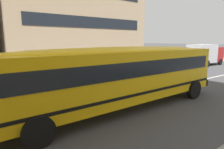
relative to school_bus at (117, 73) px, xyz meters
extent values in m
plane|color=#424244|center=(-2.01, 1.35, -1.79)|extent=(400.00, 400.00, 0.00)
cube|color=gray|center=(-2.01, 8.87, -1.78)|extent=(120.00, 3.00, 0.01)
cube|color=silver|center=(-2.01, 1.35, -1.78)|extent=(110.00, 0.16, 0.01)
cube|color=yellow|center=(0.26, 0.00, -0.12)|extent=(11.52, 2.77, 2.30)
cube|color=black|center=(6.09, 0.09, -1.08)|extent=(0.25, 2.61, 0.38)
cube|color=black|center=(0.26, 0.00, 0.30)|extent=(10.84, 2.80, 0.67)
cube|color=black|center=(0.26, 0.00, -0.79)|extent=(11.54, 2.80, 0.13)
ellipsoid|color=yellow|center=(0.26, 0.00, 1.03)|extent=(11.06, 2.56, 0.38)
cylinder|color=red|center=(-3.44, 1.45, -0.23)|extent=(0.47, 0.47, 0.03)
cylinder|color=black|center=(-4.09, -1.36, -1.26)|extent=(1.05, 0.31, 1.04)
cylinder|color=black|center=(-4.12, 1.25, -1.26)|extent=(1.05, 0.31, 1.04)
cylinder|color=black|center=(4.64, -1.24, -1.26)|extent=(1.05, 0.31, 1.04)
cylinder|color=black|center=(4.61, 1.37, -1.26)|extent=(1.05, 0.31, 1.04)
cube|color=gray|center=(11.05, 6.38, -1.14)|extent=(3.97, 1.86, 0.70)
cube|color=black|center=(10.90, 6.37, -0.47)|extent=(2.26, 1.65, 0.64)
cylinder|color=black|center=(12.32, 7.28, -1.49)|extent=(0.61, 0.20, 0.60)
cylinder|color=black|center=(12.39, 5.58, -1.49)|extent=(0.61, 0.20, 0.60)
cylinder|color=black|center=(9.72, 7.18, -1.49)|extent=(0.61, 0.20, 0.60)
cylinder|color=black|center=(9.79, 5.48, -1.49)|extent=(0.61, 0.20, 0.60)
cube|color=maroon|center=(22.15, 6.55, -0.37)|extent=(1.85, 2.24, 2.00)
cube|color=black|center=(23.07, 6.58, -0.07)|extent=(0.09, 1.85, 0.70)
cube|color=#B7B7BC|center=(19.15, 6.48, -0.17)|extent=(4.25, 2.30, 2.40)
cylinder|color=black|center=(22.12, 7.65, -1.37)|extent=(0.85, 0.28, 0.84)
cylinder|color=black|center=(22.18, 5.45, -1.37)|extent=(0.85, 0.28, 0.84)
cylinder|color=black|center=(18.55, 7.57, -1.37)|extent=(0.85, 0.28, 0.84)
cylinder|color=black|center=(18.61, 5.37, -1.37)|extent=(0.85, 0.28, 0.84)
cube|color=black|center=(4.55, 10.35, 0.13)|extent=(12.91, 0.04, 1.10)
cube|color=black|center=(4.55, 10.35, 3.33)|extent=(12.91, 0.04, 1.10)
camera|label=1|loc=(-5.51, -7.17, 1.49)|focal=30.94mm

